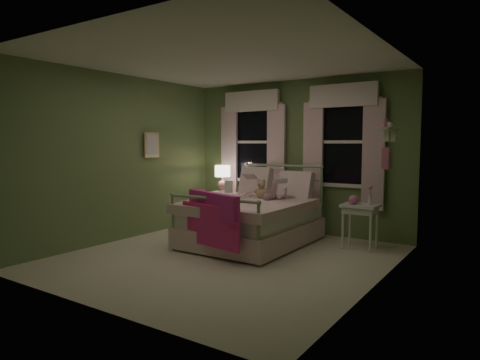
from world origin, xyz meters
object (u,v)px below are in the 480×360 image
Objects in this scene: child_left at (252,179)px; teddy_bear at (262,190)px; bed at (252,219)px; nightstand_right at (360,211)px; table_lamp at (223,175)px; nightstand_left at (223,205)px; child_right at (282,181)px.

child_left is 2.39× the size of teddy_bear.
nightstand_right is (1.47, 0.60, 0.17)m from bed.
nightstand_right is at bearing -178.64° from child_left.
table_lamp is (-0.83, 0.32, 0.01)m from child_left.
nightstand_left is (-0.83, 0.32, -0.52)m from child_left.
table_lamp is (0.00, 0.00, 0.54)m from nightstand_left.
table_lamp is 2.61m from nightstand_right.
child_left is 0.56m from child_right.
bed is 0.76m from child_left.
child_right is 1.15× the size of nightstand_left.
table_lamp reaches higher than nightstand_right.
child_left is 1.15× the size of nightstand_left.
nightstand_right is (1.19, 0.17, -0.39)m from child_right.
bed is 1.60m from nightstand_right.
bed reaches higher than table_lamp.
child_right reaches higher than bed.
nightstand_left is at bearing 176.61° from nightstand_right.
child_left is 0.35m from teddy_bear.
child_right reaches higher than nightstand_left.
nightstand_left is at bearing -25.10° from child_left.
child_right is 1.26m from nightstand_right.
child_left is 1.16× the size of nightstand_right.
child_right is at bearing 175.95° from child_left.
child_right is at bearing -12.91° from table_lamp.
table_lamp is (-1.39, 0.32, 0.01)m from child_right.
child_right is 1.51m from nightstand_left.
child_right is (0.56, 0.00, 0.00)m from child_left.
child_left is at bearing -21.05° from table_lamp.
teddy_bear is 0.69× the size of table_lamp.
teddy_bear is (-0.28, -0.16, -0.15)m from child_right.
child_left is at bearing 19.65° from child_right.
child_left reaches higher than table_lamp.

